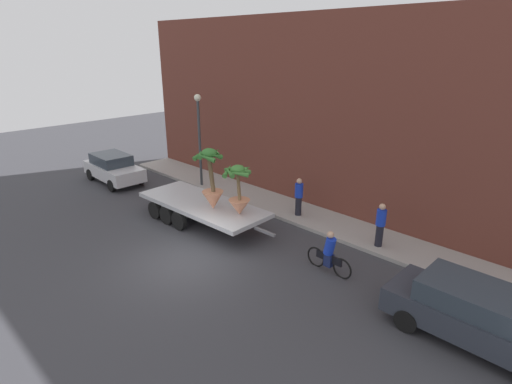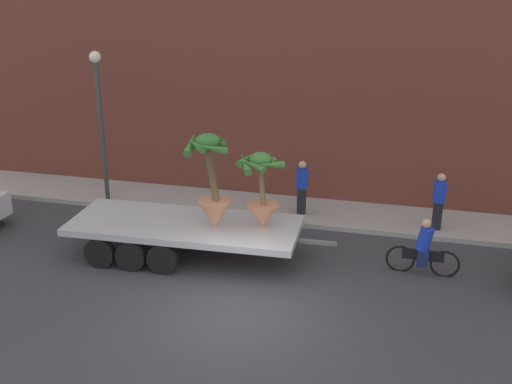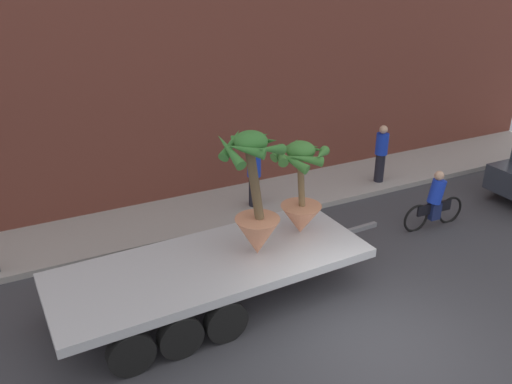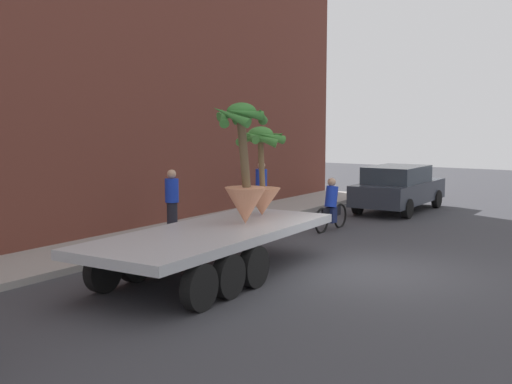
% 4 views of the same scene
% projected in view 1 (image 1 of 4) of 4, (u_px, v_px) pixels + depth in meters
% --- Properties ---
extents(ground_plane, '(60.00, 60.00, 0.00)m').
position_uv_depth(ground_plane, '(189.00, 260.00, 14.64)').
color(ground_plane, '#38383D').
extents(sidewalk, '(24.00, 2.20, 0.15)m').
position_uv_depth(sidewalk, '(296.00, 212.00, 18.70)').
color(sidewalk, '#A39E99').
rests_on(sidewalk, ground).
extents(building_facade, '(24.00, 1.20, 8.65)m').
position_uv_depth(building_facade, '(323.00, 115.00, 18.38)').
color(building_facade, brown).
rests_on(building_facade, ground).
extents(flatbed_trailer, '(7.16, 2.57, 0.98)m').
position_uv_depth(flatbed_trailer, '(199.00, 205.00, 17.58)').
color(flatbed_trailer, '#B7BABF').
rests_on(flatbed_trailer, ground).
extents(potted_palm_rear, '(1.21, 1.26, 2.52)m').
position_uv_depth(potted_palm_rear, '(211.00, 183.00, 16.31)').
color(potted_palm_rear, tan).
rests_on(potted_palm_rear, flatbed_trailer).
extents(potted_palm_middle, '(1.30, 1.23, 2.02)m').
position_uv_depth(potted_palm_middle, '(238.00, 192.00, 15.80)').
color(potted_palm_middle, tan).
rests_on(potted_palm_middle, flatbed_trailer).
extents(cyclist, '(1.84, 0.35, 1.54)m').
position_uv_depth(cyclist, '(329.00, 254.00, 13.70)').
color(cyclist, black).
rests_on(cyclist, ground).
extents(parked_car, '(4.60, 1.94, 1.58)m').
position_uv_depth(parked_car, '(477.00, 314.00, 10.40)').
color(parked_car, '#2D333D').
rests_on(parked_car, ground).
extents(trailing_car, '(4.17, 1.94, 1.58)m').
position_uv_depth(trailing_car, '(113.00, 168.00, 22.70)').
color(trailing_car, silver).
rests_on(trailing_car, ground).
extents(pedestrian_near_gate, '(0.36, 0.36, 1.71)m').
position_uv_depth(pedestrian_near_gate, '(299.00, 196.00, 17.87)').
color(pedestrian_near_gate, black).
rests_on(pedestrian_near_gate, sidewalk).
extents(pedestrian_far_left, '(0.36, 0.36, 1.71)m').
position_uv_depth(pedestrian_far_left, '(380.00, 224.00, 15.09)').
color(pedestrian_far_left, black).
rests_on(pedestrian_far_left, sidewalk).
extents(street_lamp, '(0.36, 0.36, 4.83)m').
position_uv_depth(street_lamp, '(199.00, 129.00, 21.00)').
color(street_lamp, '#383D42').
rests_on(street_lamp, sidewalk).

